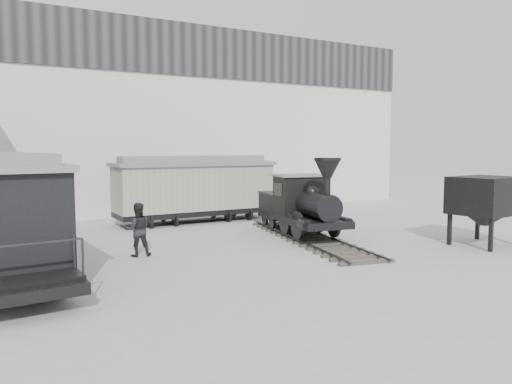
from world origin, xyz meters
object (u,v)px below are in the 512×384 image
coal_hopper (485,201)px  boxcar (195,187)px  locomotive (303,208)px  visitor_a (52,235)px  visitor_b (138,230)px

coal_hopper → boxcar: bearing=116.9°
locomotive → boxcar: boxcar is taller
locomotive → visitor_a: size_ratio=5.35×
locomotive → coal_hopper: size_ratio=3.60×
coal_hopper → visitor_a: bearing=154.0°
locomotive → coal_hopper: locomotive is taller
boxcar → locomotive: bearing=-70.6°
visitor_b → coal_hopper: size_ratio=0.70×
locomotive → visitor_a: locomotive is taller
locomotive → coal_hopper: bearing=-32.4°
boxcar → visitor_b: (-4.97, -6.68, -0.85)m
locomotive → visitor_b: locomotive is taller
locomotive → visitor_a: bearing=-171.2°
visitor_b → coal_hopper: bearing=170.1°
boxcar → coal_hopper: 13.70m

